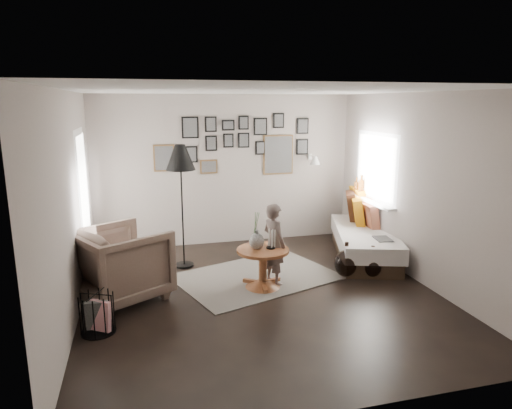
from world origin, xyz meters
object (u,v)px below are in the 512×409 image
object	(u,v)px
pedestal_table	(263,270)
armchair	(122,264)
floor_lamp	(181,162)
daybed	(362,237)
vase	(257,238)
magazine_basket	(97,314)
demijohn_large	(346,263)
child	(274,244)
demijohn_small	(372,266)

from	to	relation	value
pedestal_table	armchair	xyz separation A→B (m)	(-1.82, 0.11, 0.21)
floor_lamp	daybed	bearing A→B (deg)	-4.41
vase	magazine_basket	distance (m)	2.18
daybed	pedestal_table	bearing A→B (deg)	-136.99
armchair	demijohn_large	distance (m)	3.10
magazine_basket	child	distance (m)	2.43
demijohn_large	child	world-z (taller)	child
pedestal_table	floor_lamp	bearing A→B (deg)	130.35
floor_lamp	child	size ratio (longest dim) A/B	1.64
pedestal_table	magazine_basket	xyz separation A→B (m)	(-2.07, -0.74, -0.04)
floor_lamp	demijohn_large	world-z (taller)	floor_lamp
floor_lamp	magazine_basket	size ratio (longest dim) A/B	3.97
demijohn_large	demijohn_small	distance (m)	0.37
magazine_basket	child	size ratio (longest dim) A/B	0.41
demijohn_small	daybed	bearing A→B (deg)	71.24
vase	armchair	size ratio (longest dim) A/B	0.49
magazine_basket	demijohn_small	size ratio (longest dim) A/B	1.00
vase	demijohn_small	distance (m)	1.78
pedestal_table	vase	distance (m)	0.46
vase	child	world-z (taller)	child
demijohn_large	demijohn_small	xyz separation A→B (m)	(0.35, -0.12, -0.02)
floor_lamp	child	bearing A→B (deg)	-41.76
demijohn_large	child	size ratio (longest dim) A/B	0.45
vase	demijohn_large	distance (m)	1.44
armchair	child	distance (m)	2.01
daybed	demijohn_large	xyz separation A→B (m)	(-0.66, -0.80, -0.12)
child	floor_lamp	bearing A→B (deg)	27.02
pedestal_table	vase	xyz separation A→B (m)	(-0.08, 0.02, 0.45)
magazine_basket	demijohn_large	world-z (taller)	demijohn_large
vase	armchair	distance (m)	1.76
demijohn_large	armchair	bearing A→B (deg)	179.55
magazine_basket	pedestal_table	bearing A→B (deg)	19.60
pedestal_table	demijohn_small	bearing A→B (deg)	-1.11
armchair	floor_lamp	world-z (taller)	floor_lamp
floor_lamp	demijohn_large	distance (m)	2.82
vase	child	size ratio (longest dim) A/B	0.44
armchair	demijohn_large	world-z (taller)	armchair
armchair	magazine_basket	distance (m)	0.92
armchair	child	bearing A→B (deg)	-120.18
daybed	armchair	distance (m)	3.83
pedestal_table	demijohn_large	bearing A→B (deg)	4.00
pedestal_table	vase	bearing A→B (deg)	165.96
pedestal_table	daybed	size ratio (longest dim) A/B	0.32
pedestal_table	armchair	bearing A→B (deg)	176.45
daybed	demijohn_small	size ratio (longest dim) A/B	4.69
vase	demijohn_small	size ratio (longest dim) A/B	1.07
daybed	demijohn_small	bearing A→B (deg)	-90.56
demijohn_large	floor_lamp	bearing A→B (deg)	155.13
floor_lamp	magazine_basket	bearing A→B (deg)	-121.26
pedestal_table	magazine_basket	distance (m)	2.20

